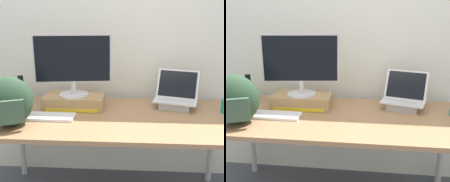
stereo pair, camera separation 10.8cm
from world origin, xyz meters
The scene contains 8 objects.
back_wall centered at (0.00, 0.51, 1.30)m, with size 7.00×0.10×2.60m, color silver.
desk centered at (0.00, 0.00, 0.66)m, with size 1.76×0.82×0.72m.
toner_box_yellow centered at (-0.30, 0.15, 0.77)m, with size 0.45×0.24×0.10m.
desktop_monitor centered at (-0.30, 0.15, 1.06)m, with size 0.56×0.22×0.45m.
open_laptop centered at (0.47, 0.21, 0.78)m, with size 0.36×0.31×0.27m.
external_keyboard centered at (-0.46, -0.08, 0.74)m, with size 0.41×0.15×0.02m.
messenger_backpack centered at (-0.64, -0.22, 0.89)m, with size 0.36×0.30×0.33m.
plush_toy centered at (-0.79, 0.30, 0.78)m, with size 0.12×0.12×0.12m.
Camera 2 is at (0.22, -1.83, 1.45)m, focal length 44.94 mm.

